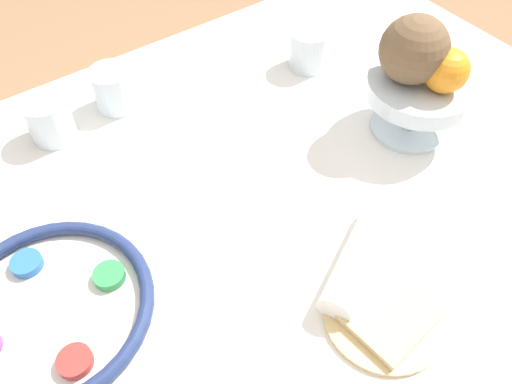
% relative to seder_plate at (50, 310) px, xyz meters
% --- Properties ---
extents(dining_table, '(1.53, 1.04, 0.77)m').
position_rel_seder_plate_xyz_m(dining_table, '(0.27, -0.03, -0.40)').
color(dining_table, white).
rests_on(dining_table, ground_plane).
extents(seder_plate, '(0.28, 0.28, 0.03)m').
position_rel_seder_plate_xyz_m(seder_plate, '(0.00, 0.00, 0.00)').
color(seder_plate, silver).
rests_on(seder_plate, dining_table).
extents(fruit_stand, '(0.18, 0.18, 0.11)m').
position_rel_seder_plate_xyz_m(fruit_stand, '(0.66, -0.02, 0.06)').
color(fruit_stand, silver).
rests_on(fruit_stand, dining_table).
extents(orange_fruit, '(0.07, 0.07, 0.07)m').
position_rel_seder_plate_xyz_m(orange_fruit, '(0.67, -0.06, 0.13)').
color(orange_fruit, orange).
rests_on(orange_fruit, fruit_stand).
extents(coconut, '(0.11, 0.11, 0.11)m').
position_rel_seder_plate_xyz_m(coconut, '(0.65, -0.00, 0.15)').
color(coconut, brown).
rests_on(coconut, fruit_stand).
extents(bread_plate, '(0.17, 0.17, 0.02)m').
position_rel_seder_plate_xyz_m(bread_plate, '(0.36, -0.26, -0.01)').
color(bread_plate, tan).
rests_on(bread_plate, dining_table).
extents(napkin_roll, '(0.19, 0.13, 0.05)m').
position_rel_seder_plate_xyz_m(napkin_roll, '(0.39, -0.18, 0.01)').
color(napkin_roll, white).
rests_on(napkin_roll, dining_table).
extents(cup_near, '(0.08, 0.08, 0.08)m').
position_rel_seder_plate_xyz_m(cup_near, '(0.13, 0.33, 0.02)').
color(cup_near, silver).
rests_on(cup_near, dining_table).
extents(cup_mid, '(0.08, 0.08, 0.08)m').
position_rel_seder_plate_xyz_m(cup_mid, '(0.64, 0.23, 0.02)').
color(cup_mid, silver).
rests_on(cup_mid, dining_table).
extents(cup_far, '(0.08, 0.08, 0.08)m').
position_rel_seder_plate_xyz_m(cup_far, '(0.26, 0.34, 0.02)').
color(cup_far, silver).
rests_on(cup_far, dining_table).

